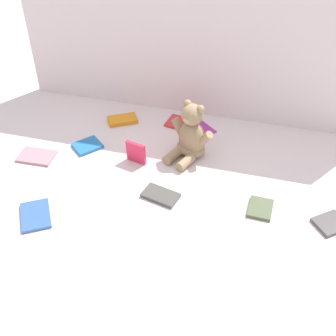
{
  "coord_description": "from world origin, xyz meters",
  "views": [
    {
      "loc": [
        0.31,
        -1.23,
        1.1
      ],
      "look_at": [
        0.02,
        -0.1,
        0.1
      ],
      "focal_mm": 47.6,
      "sensor_mm": 36.0,
      "label": 1
    }
  ],
  "objects_px": {
    "book_case_4": "(162,196)",
    "book_case_7": "(36,215)",
    "teddy_bear": "(191,136)",
    "book_case_3": "(203,128)",
    "book_case_0": "(123,120)",
    "book_case_5": "(330,223)",
    "book_case_8": "(37,156)",
    "book_case_1": "(136,153)",
    "book_case_2": "(182,124)",
    "book_case_6": "(87,146)",
    "book_case_9": "(260,208)"
  },
  "relations": [
    {
      "from": "book_case_4",
      "to": "book_case_7",
      "type": "xyz_separation_m",
      "value": [
        -0.39,
        -0.2,
        -0.0
      ]
    },
    {
      "from": "book_case_4",
      "to": "book_case_9",
      "type": "relative_size",
      "value": 1.27
    },
    {
      "from": "book_case_0",
      "to": "teddy_bear",
      "type": "bearing_deg",
      "value": 36.34
    },
    {
      "from": "book_case_1",
      "to": "book_case_7",
      "type": "bearing_deg",
      "value": -109.97
    },
    {
      "from": "book_case_1",
      "to": "book_case_0",
      "type": "bearing_deg",
      "value": 133.49
    },
    {
      "from": "book_case_5",
      "to": "book_case_3",
      "type": "bearing_deg",
      "value": -168.47
    },
    {
      "from": "book_case_5",
      "to": "book_case_8",
      "type": "bearing_deg",
      "value": -132.65
    },
    {
      "from": "book_case_6",
      "to": "book_case_3",
      "type": "bearing_deg",
      "value": -109.32
    },
    {
      "from": "book_case_0",
      "to": "book_case_8",
      "type": "relative_size",
      "value": 0.89
    },
    {
      "from": "book_case_0",
      "to": "book_case_7",
      "type": "bearing_deg",
      "value": -39.33
    },
    {
      "from": "book_case_1",
      "to": "book_case_9",
      "type": "relative_size",
      "value": 0.91
    },
    {
      "from": "book_case_2",
      "to": "book_case_4",
      "type": "distance_m",
      "value": 0.45
    },
    {
      "from": "teddy_bear",
      "to": "book_case_1",
      "type": "distance_m",
      "value": 0.22
    },
    {
      "from": "book_case_0",
      "to": "book_case_5",
      "type": "relative_size",
      "value": 1.23
    },
    {
      "from": "book_case_2",
      "to": "book_case_7",
      "type": "bearing_deg",
      "value": -18.68
    },
    {
      "from": "book_case_8",
      "to": "book_case_2",
      "type": "bearing_deg",
      "value": 123.96
    },
    {
      "from": "teddy_bear",
      "to": "book_case_3",
      "type": "distance_m",
      "value": 0.19
    },
    {
      "from": "book_case_8",
      "to": "book_case_0",
      "type": "bearing_deg",
      "value": 140.45
    },
    {
      "from": "book_case_5",
      "to": "book_case_6",
      "type": "relative_size",
      "value": 0.96
    },
    {
      "from": "book_case_4",
      "to": "book_case_7",
      "type": "height_order",
      "value": "book_case_4"
    },
    {
      "from": "teddy_bear",
      "to": "book_case_8",
      "type": "distance_m",
      "value": 0.61
    },
    {
      "from": "book_case_3",
      "to": "book_case_0",
      "type": "bearing_deg",
      "value": 135.56
    },
    {
      "from": "book_case_5",
      "to": "book_case_7",
      "type": "distance_m",
      "value": 0.98
    },
    {
      "from": "book_case_1",
      "to": "book_case_7",
      "type": "relative_size",
      "value": 0.67
    },
    {
      "from": "book_case_1",
      "to": "book_case_2",
      "type": "relative_size",
      "value": 0.71
    },
    {
      "from": "book_case_0",
      "to": "book_case_5",
      "type": "height_order",
      "value": "book_case_0"
    },
    {
      "from": "book_case_1",
      "to": "book_case_7",
      "type": "height_order",
      "value": "book_case_1"
    },
    {
      "from": "teddy_bear",
      "to": "book_case_4",
      "type": "xyz_separation_m",
      "value": [
        -0.04,
        -0.27,
        -0.08
      ]
    },
    {
      "from": "book_case_8",
      "to": "book_case_9",
      "type": "relative_size",
      "value": 1.38
    },
    {
      "from": "teddy_bear",
      "to": "book_case_4",
      "type": "distance_m",
      "value": 0.28
    },
    {
      "from": "book_case_8",
      "to": "book_case_5",
      "type": "bearing_deg",
      "value": 84.05
    },
    {
      "from": "book_case_7",
      "to": "book_case_9",
      "type": "xyz_separation_m",
      "value": [
        0.73,
        0.23,
        0.0
      ]
    },
    {
      "from": "book_case_0",
      "to": "book_case_2",
      "type": "height_order",
      "value": "book_case_0"
    },
    {
      "from": "book_case_0",
      "to": "book_case_4",
      "type": "relative_size",
      "value": 0.97
    },
    {
      "from": "book_case_3",
      "to": "book_case_6",
      "type": "distance_m",
      "value": 0.49
    },
    {
      "from": "book_case_3",
      "to": "book_case_9",
      "type": "distance_m",
      "value": 0.5
    },
    {
      "from": "book_case_3",
      "to": "book_case_5",
      "type": "xyz_separation_m",
      "value": [
        0.51,
        -0.43,
        0.0
      ]
    },
    {
      "from": "book_case_1",
      "to": "teddy_bear",
      "type": "bearing_deg",
      "value": 41.83
    },
    {
      "from": "teddy_bear",
      "to": "book_case_2",
      "type": "height_order",
      "value": "teddy_bear"
    },
    {
      "from": "book_case_5",
      "to": "book_case_8",
      "type": "height_order",
      "value": "book_case_5"
    },
    {
      "from": "book_case_2",
      "to": "book_case_5",
      "type": "bearing_deg",
      "value": 63.88
    },
    {
      "from": "book_case_5",
      "to": "book_case_0",
      "type": "bearing_deg",
      "value": -153.34
    },
    {
      "from": "book_case_1",
      "to": "book_case_5",
      "type": "height_order",
      "value": "book_case_1"
    },
    {
      "from": "book_case_5",
      "to": "book_case_6",
      "type": "distance_m",
      "value": 0.96
    },
    {
      "from": "book_case_5",
      "to": "book_case_8",
      "type": "xyz_separation_m",
      "value": [
        -1.11,
        0.07,
        -0.0
      ]
    },
    {
      "from": "book_case_6",
      "to": "book_case_5",
      "type": "bearing_deg",
      "value": -150.03
    },
    {
      "from": "book_case_4",
      "to": "teddy_bear",
      "type": "bearing_deg",
      "value": -175.32
    },
    {
      "from": "book_case_1",
      "to": "book_case_7",
      "type": "xyz_separation_m",
      "value": [
        -0.24,
        -0.36,
        -0.04
      ]
    },
    {
      "from": "book_case_3",
      "to": "book_case_7",
      "type": "height_order",
      "value": "book_case_7"
    },
    {
      "from": "book_case_0",
      "to": "book_case_9",
      "type": "height_order",
      "value": "book_case_0"
    }
  ]
}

